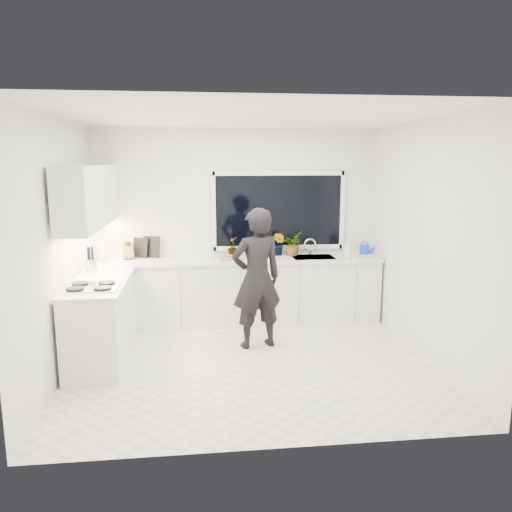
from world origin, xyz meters
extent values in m
cube|color=beige|center=(0.00, 0.00, -0.01)|extent=(4.00, 3.50, 0.02)
cube|color=white|center=(0.00, 1.76, 1.35)|extent=(4.00, 0.02, 2.70)
cube|color=white|center=(-2.01, 0.00, 1.35)|extent=(0.02, 3.50, 2.70)
cube|color=white|center=(2.01, 0.00, 1.35)|extent=(0.02, 3.50, 2.70)
cube|color=white|center=(0.00, 0.00, 2.71)|extent=(4.00, 3.50, 0.02)
cube|color=black|center=(0.60, 1.73, 1.55)|extent=(1.80, 0.02, 1.00)
cube|color=white|center=(0.00, 1.45, 0.44)|extent=(3.92, 0.58, 0.88)
cube|color=white|center=(-1.67, 0.35, 0.44)|extent=(0.58, 1.60, 0.88)
cube|color=silver|center=(0.00, 1.44, 0.90)|extent=(3.94, 0.62, 0.04)
cube|color=silver|center=(-1.67, 0.35, 0.90)|extent=(0.62, 1.60, 0.04)
cube|color=white|center=(-1.79, 0.70, 1.85)|extent=(0.34, 2.10, 0.70)
cube|color=silver|center=(1.05, 1.45, 0.87)|extent=(0.58, 0.42, 0.14)
cylinder|color=silver|center=(1.05, 1.65, 1.03)|extent=(0.03, 0.03, 0.22)
cube|color=black|center=(-1.69, 0.00, 0.94)|extent=(0.56, 0.48, 0.03)
imported|color=black|center=(0.14, 0.49, 0.85)|extent=(0.70, 0.55, 1.71)
cube|color=silver|center=(-0.09, 1.42, 0.94)|extent=(0.50, 0.41, 0.03)
cube|color=#A92916|center=(-0.09, 1.42, 0.95)|extent=(0.45, 0.36, 0.01)
cylinder|color=blue|center=(1.85, 1.61, 0.98)|extent=(0.18, 0.18, 0.13)
cylinder|color=white|center=(-1.85, 1.55, 1.05)|extent=(0.14, 0.14, 0.26)
cube|color=#9C7048|center=(-1.51, 1.59, 1.03)|extent=(0.16, 0.14, 0.22)
cylinder|color=silver|center=(-1.85, 0.80, 1.00)|extent=(0.14, 0.14, 0.16)
cube|color=black|center=(-1.35, 1.69, 1.06)|extent=(0.21, 0.11, 0.28)
cube|color=black|center=(-1.20, 1.69, 1.07)|extent=(0.24, 0.11, 0.30)
imported|color=#26662D|center=(-0.06, 1.61, 1.06)|extent=(0.20, 0.20, 0.28)
imported|color=#26662D|center=(0.31, 1.61, 1.07)|extent=(0.20, 0.18, 0.31)
imported|color=#26662D|center=(0.59, 1.61, 1.08)|extent=(0.21, 0.23, 0.33)
imported|color=#26662D|center=(0.78, 1.61, 1.09)|extent=(0.35, 0.37, 0.34)
imported|color=#D8BF66|center=(1.51, 1.30, 1.06)|extent=(0.11, 0.11, 0.29)
imported|color=#D8BF66|center=(1.59, 1.30, 1.02)|extent=(0.11, 0.11, 0.19)
camera|label=1|loc=(-0.55, -5.30, 2.23)|focal=35.00mm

